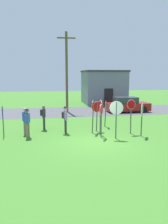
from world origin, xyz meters
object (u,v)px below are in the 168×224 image
stop_sign_low_front (93,111)px  stop_sign_leaning_right (116,113)px  parked_car_on_street (127,105)px  person_on_left (25,119)px  stop_sign_rear_left (100,111)px  stop_sign_far_back (101,115)px  info_panel_middle (3,116)px  utility_pole (67,71)px  person_in_blue (44,116)px  person_holding_notes (65,118)px  stop_sign_center_cluster (97,111)px  stop_sign_nearest (106,109)px  person_near_signs (27,121)px  stop_sign_leaning_left (131,111)px  stop_sign_rear_right (142,114)px

stop_sign_low_front → stop_sign_leaning_right: size_ratio=0.95×
parked_car_on_street → person_on_left: size_ratio=2.56×
stop_sign_rear_left → stop_sign_far_back: bearing=-97.5°
stop_sign_low_front → stop_sign_rear_left: bearing=-54.1°
stop_sign_low_front → info_panel_middle: bearing=177.9°
utility_pole → stop_sign_rear_left: bearing=-82.5°
parked_car_on_street → stop_sign_far_back: bearing=-119.2°
stop_sign_rear_left → person_in_blue: (-3.49, 1.91, -0.54)m
parked_car_on_street → person_holding_notes: person_holding_notes is taller
parked_car_on_street → stop_sign_center_cluster: 8.73m
stop_sign_rear_left → person_holding_notes: bearing=160.9°
stop_sign_leaning_right → stop_sign_nearest: size_ratio=1.16×
stop_sign_low_front → person_near_signs: 4.10m
stop_sign_leaning_left → person_on_left: 6.67m
parked_car_on_street → person_near_signs: (-9.21, -8.02, 0.30)m
utility_pole → person_on_left: 9.47m
stop_sign_leaning_left → stop_sign_low_front: size_ratio=1.03×
parked_car_on_street → stop_sign_leaning_right: 9.98m
parked_car_on_street → stop_sign_nearest: bearing=-122.7°
person_near_signs → stop_sign_rear_right: bearing=-7.5°
stop_sign_rear_left → person_on_left: size_ratio=1.31×
stop_sign_center_cluster → person_in_blue: bearing=163.4°
stop_sign_low_front → person_holding_notes: size_ratio=1.22×
stop_sign_leaning_left → stop_sign_rear_left: stop_sign_rear_left is taller
person_holding_notes → info_panel_middle: info_panel_middle is taller
stop_sign_far_back → info_panel_middle: size_ratio=1.10×
stop_sign_rear_left → stop_sign_center_cluster: stop_sign_rear_left is taller
stop_sign_low_front → stop_sign_center_cluster: 0.52m
stop_sign_nearest → person_on_left: bearing=-168.0°
stop_sign_rear_right → stop_sign_leaning_right: bearing=-174.3°
stop_sign_leaning_left → stop_sign_far_back: 2.14m
stop_sign_leaning_left → person_holding_notes: bearing=169.6°
person_holding_notes → person_near_signs: (-2.30, -0.62, -0.03)m
stop_sign_far_back → stop_sign_nearest: (0.97, 2.65, -0.08)m
stop_sign_rear_left → stop_sign_center_cluster: size_ratio=1.10×
person_in_blue → person_near_signs: bearing=-117.3°
person_on_left → parked_car_on_street: bearing=37.6°
person_on_left → stop_sign_far_back: bearing=-18.1°
info_panel_middle → person_on_left: bearing=8.7°
person_holding_notes → person_near_signs: size_ratio=1.00×
stop_sign_leaning_right → stop_sign_far_back: (-0.80, 0.35, -0.16)m
stop_sign_low_front → stop_sign_leaning_right: (1.08, -1.43, 0.11)m
stop_sign_center_cluster → stop_sign_nearest: stop_sign_center_cluster is taller
stop_sign_rear_right → stop_sign_nearest: size_ratio=1.06×
utility_pole → parked_car_on_street: bearing=-9.7°
parked_car_on_street → stop_sign_center_cluster: size_ratio=2.16×
parked_car_on_street → info_panel_middle: info_panel_middle is taller
stop_sign_center_cluster → info_panel_middle: size_ratio=1.09×
person_in_blue → person_holding_notes: bearing=-40.8°
stop_sign_rear_right → person_in_blue: bearing=155.4°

